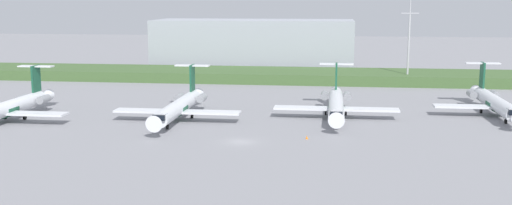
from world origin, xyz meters
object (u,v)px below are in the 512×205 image
at_px(regional_jet_third, 179,106).
at_px(regional_jet_fourth, 336,104).
at_px(regional_jet_fifth, 495,102).
at_px(safety_cone_front_marker, 307,137).
at_px(regional_jet_second, 9,107).
at_px(antenna_mast, 409,40).

height_order(regional_jet_third, regional_jet_fourth, same).
bearing_deg(regional_jet_fifth, regional_jet_third, -168.29).
xyz_separation_m(regional_jet_fourth, regional_jet_fifth, (29.73, 5.54, 0.00)).
distance_m(regional_jet_third, safety_cone_front_marker, 26.73).
bearing_deg(regional_jet_fifth, regional_jet_fourth, -169.43).
bearing_deg(safety_cone_front_marker, regional_jet_fifth, 35.22).
bearing_deg(regional_jet_fourth, regional_jet_second, -168.69).
distance_m(regional_jet_fifth, safety_cone_front_marker, 42.05).
height_order(regional_jet_fifth, antenna_mast, antenna_mast).
height_order(regional_jet_fourth, regional_jet_fifth, same).
xyz_separation_m(regional_jet_fifth, safety_cone_front_marker, (-34.30, -24.22, -2.26)).
distance_m(regional_jet_fourth, safety_cone_front_marker, 19.36).
height_order(regional_jet_second, regional_jet_fifth, same).
distance_m(regional_jet_second, regional_jet_fourth, 59.42).
bearing_deg(regional_jet_fourth, regional_jet_fifth, 10.57).
bearing_deg(regional_jet_fifth, regional_jet_second, -168.94).
relative_size(regional_jet_second, regional_jet_fourth, 1.00).
bearing_deg(antenna_mast, regional_jet_fourth, -111.89).
bearing_deg(regional_jet_fourth, regional_jet_third, -167.09).
relative_size(regional_jet_fifth, safety_cone_front_marker, 56.36).
relative_size(regional_jet_second, safety_cone_front_marker, 56.36).
height_order(regional_jet_third, safety_cone_front_marker, regional_jet_third).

